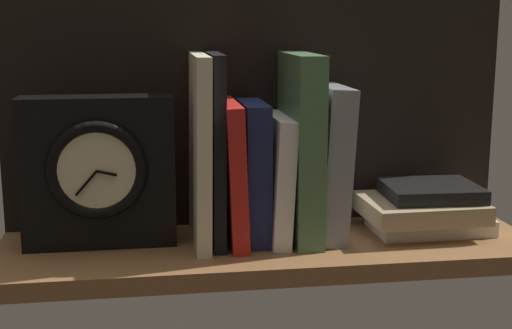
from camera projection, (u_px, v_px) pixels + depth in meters
ground_plane at (269, 250)px, 99.33cm from camera, size 74.06×22.56×2.50cm
back_panel at (257, 92)px, 105.47cm from camera, size 74.06×1.20×39.45cm
book_cream_twain at (200, 150)px, 97.11cm from camera, size 2.30×16.06×25.73cm
book_black_skeptic at (215, 149)px, 97.41cm from camera, size 1.87×13.85×25.88cm
book_red_requiem at (232, 172)px, 98.40cm from camera, size 2.93×15.89×19.39cm
book_navy_bierce at (254, 171)px, 98.87cm from camera, size 3.44×12.05×19.23cm
book_white_catcher at (276, 177)px, 99.54cm from camera, size 3.35×14.50×17.41cm
book_green_romantic at (300, 147)px, 99.20cm from camera, size 3.77×15.77×25.74cm
book_gray_chess at (328, 162)px, 100.24cm from camera, size 4.74×13.53×21.49cm
framed_clock at (98, 171)px, 95.65cm from camera, size 20.32×7.03×20.32cm
book_stack_side at (425, 208)px, 103.32cm from camera, size 18.28×13.83×6.93cm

